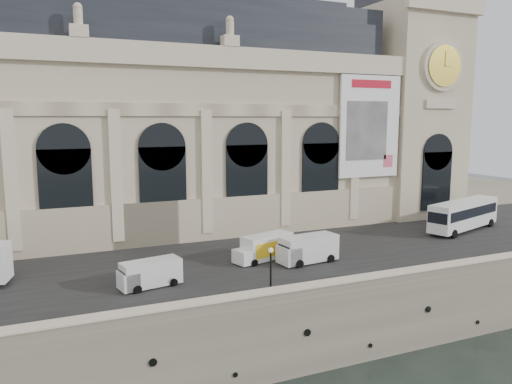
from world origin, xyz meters
The scene contains 11 objects.
ground centered at (0.00, 0.00, 0.00)m, with size 260.00×260.00×0.00m, color black.
quay centered at (0.00, 35.00, 3.00)m, with size 160.00×70.00×6.00m, color gray.
street centered at (0.00, 14.00, 6.03)m, with size 160.00×24.00×0.06m, color #2D2D2D.
parapet centered at (0.00, 0.60, 6.62)m, with size 160.00×1.40×1.21m.
museum centered at (-5.98, 30.86, 19.72)m, with size 69.00×18.70×29.10m.
clock_pavilion centered at (34.00, 27.93, 23.42)m, with size 13.00×14.72×36.70m.
bus_right centered at (32.23, 14.01, 8.14)m, with size 13.16×6.53×3.83m.
van_b centered at (-8.58, 8.38, 7.17)m, with size 5.43×2.88×2.29m.
van_c centered at (7.05, 9.45, 7.38)m, with size 6.27×3.04×2.69m.
box_truck centered at (3.75, 11.89, 7.30)m, with size 6.71×3.73×2.58m.
lamp_right centered at (-0.05, 2.33, 8.00)m, with size 0.41×0.41×4.02m.
Camera 1 is at (-16.24, -32.06, 20.02)m, focal length 35.00 mm.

